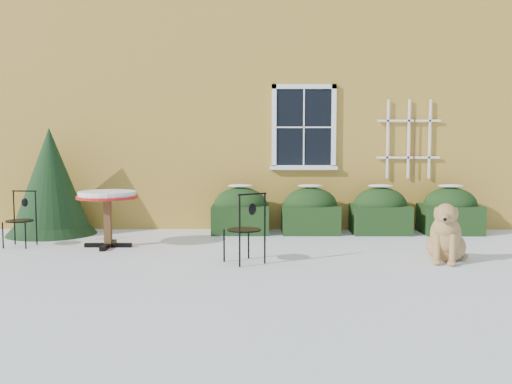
{
  "coord_description": "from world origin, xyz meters",
  "views": [
    {
      "loc": [
        0.06,
        -8.0,
        1.67
      ],
      "look_at": [
        0.0,
        1.0,
        0.9
      ],
      "focal_mm": 40.0,
      "sensor_mm": 36.0,
      "label": 1
    }
  ],
  "objects_px": {
    "evergreen_shrub": "(51,192)",
    "bistro_table": "(107,201)",
    "patio_chair_near": "(246,228)",
    "patio_chair_far": "(21,219)",
    "dog": "(446,237)"
  },
  "relations": [
    {
      "from": "patio_chair_near",
      "to": "patio_chair_far",
      "type": "bearing_deg",
      "value": -53.56
    },
    {
      "from": "patio_chair_near",
      "to": "dog",
      "type": "height_order",
      "value": "patio_chair_near"
    },
    {
      "from": "evergreen_shrub",
      "to": "bistro_table",
      "type": "height_order",
      "value": "evergreen_shrub"
    },
    {
      "from": "evergreen_shrub",
      "to": "patio_chair_far",
      "type": "xyz_separation_m",
      "value": [
        -0.05,
        -1.22,
        -0.34
      ]
    },
    {
      "from": "patio_chair_near",
      "to": "patio_chair_far",
      "type": "relative_size",
      "value": 1.1
    },
    {
      "from": "evergreen_shrub",
      "to": "bistro_table",
      "type": "relative_size",
      "value": 2.01
    },
    {
      "from": "patio_chair_near",
      "to": "dog",
      "type": "xyz_separation_m",
      "value": [
        2.81,
        0.09,
        -0.15
      ]
    },
    {
      "from": "bistro_table",
      "to": "patio_chair_far",
      "type": "relative_size",
      "value": 1.08
    },
    {
      "from": "evergreen_shrub",
      "to": "patio_chair_near",
      "type": "xyz_separation_m",
      "value": [
        3.64,
        -2.51,
        -0.29
      ]
    },
    {
      "from": "evergreen_shrub",
      "to": "patio_chair_near",
      "type": "relative_size",
      "value": 1.97
    },
    {
      "from": "bistro_table",
      "to": "dog",
      "type": "bearing_deg",
      "value": -12.47
    },
    {
      "from": "patio_chair_far",
      "to": "bistro_table",
      "type": "bearing_deg",
      "value": 1.33
    },
    {
      "from": "bistro_table",
      "to": "dog",
      "type": "xyz_separation_m",
      "value": [
        5.06,
        -1.12,
        -0.4
      ]
    },
    {
      "from": "evergreen_shrub",
      "to": "dog",
      "type": "distance_m",
      "value": 6.9
    },
    {
      "from": "evergreen_shrub",
      "to": "bistro_table",
      "type": "distance_m",
      "value": 1.9
    }
  ]
}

